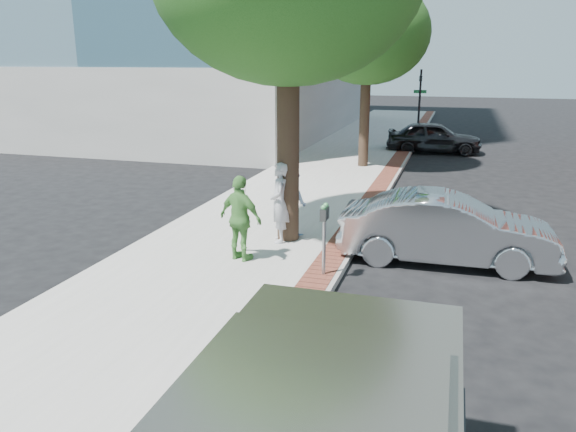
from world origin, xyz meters
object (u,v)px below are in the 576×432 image
at_px(parking_meter, 324,224).
at_px(person_green, 241,219).
at_px(bg_car, 434,137).
at_px(person_gray, 280,203).
at_px(sedan_silver, 447,229).
at_px(person_officer, 293,203).

bearing_deg(parking_meter, person_green, 170.52).
bearing_deg(parking_meter, bg_car, 85.88).
bearing_deg(person_gray, sedan_silver, 73.43).
relative_size(parking_meter, bg_car, 0.33).
bearing_deg(person_officer, bg_car, -57.38).
bearing_deg(sedan_silver, parking_meter, 127.58).
bearing_deg(person_officer, sedan_silver, -146.20).
relative_size(person_gray, person_green, 1.03).
height_order(person_gray, bg_car, person_gray).
bearing_deg(person_officer, parking_meter, 161.97).
bearing_deg(bg_car, person_green, 165.12).
height_order(person_gray, person_officer, person_gray).
distance_m(person_gray, bg_car, 15.72).
bearing_deg(sedan_silver, bg_car, 2.19).
bearing_deg(bg_car, person_officer, 165.58).
distance_m(parking_meter, person_officer, 2.84).
bearing_deg(person_officer, person_green, 119.05).
distance_m(person_green, bg_car, 17.22).
xyz_separation_m(parking_meter, person_green, (-1.91, 0.32, -0.13)).
bearing_deg(person_gray, parking_meter, 21.95).
relative_size(person_gray, bg_car, 0.43).
xyz_separation_m(person_officer, bg_car, (2.63, 14.78, -0.19)).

